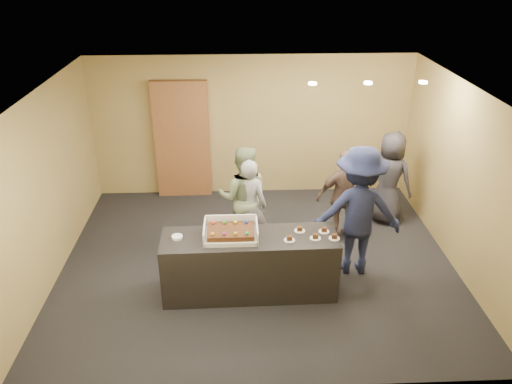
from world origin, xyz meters
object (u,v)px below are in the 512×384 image
sheet_cake (231,231)px  cake_box (231,233)px  plate_stack (177,237)px  person_dark_suit (389,178)px  storage_cabinet (182,140)px  person_sage_man (243,197)px  serving_counter (250,265)px  person_brown_extra (344,196)px  person_navy_man (358,211)px  person_server_grey (249,205)px

sheet_cake → cake_box: bearing=89.0°
plate_stack → person_dark_suit: person_dark_suit is taller
storage_cabinet → person_sage_man: (1.12, -1.85, -0.28)m
serving_counter → person_brown_extra: (1.59, 1.39, 0.33)m
cake_box → person_brown_extra: (1.84, 1.36, -0.16)m
cake_box → person_sage_man: size_ratio=0.43×
sheet_cake → person_navy_man: 1.90m
person_sage_man → person_navy_man: 1.85m
storage_cabinet → person_navy_man: (2.76, -2.67, -0.14)m
sheet_cake → person_sage_man: 1.33m
storage_cabinet → person_brown_extra: (2.76, -1.77, -0.35)m
serving_counter → person_sage_man: bearing=91.5°
person_server_grey → person_dark_suit: 2.59m
sheet_cake → person_sage_man: (0.19, 1.31, -0.15)m
serving_counter → person_dark_suit: 3.19m
storage_cabinet → plate_stack: (0.20, -3.14, -0.21)m
cake_box → person_dark_suit: size_ratio=0.44×
sheet_cake → plate_stack: bearing=178.9°
storage_cabinet → cake_box: 3.27m
person_navy_man → plate_stack: bearing=14.0°
person_dark_suit → serving_counter: bearing=80.5°
sheet_cake → plate_stack: 0.73m
cake_box → person_dark_suit: (2.73, 1.94, -0.12)m
serving_counter → person_navy_man: size_ratio=1.21×
plate_stack → person_sage_man: size_ratio=0.09×
serving_counter → sheet_cake: 0.60m
person_navy_man → person_brown_extra: (-0.00, 0.90, -0.21)m
sheet_cake → person_server_grey: size_ratio=0.40×
cake_box → person_brown_extra: 2.29m
storage_cabinet → person_navy_man: bearing=-44.0°
storage_cabinet → plate_stack: storage_cabinet is taller
person_sage_man → person_navy_man: (1.65, -0.82, 0.14)m
person_navy_man → person_dark_suit: (0.90, 1.48, -0.17)m
plate_stack → cake_box: bearing=1.0°
sheet_cake → person_brown_extra: bearing=37.1°
plate_stack → serving_counter: bearing=-0.8°
person_sage_man → person_dark_suit: (2.54, 0.65, -0.02)m
person_sage_man → person_brown_extra: (1.64, 0.08, -0.06)m
person_navy_man → person_dark_suit: 1.74m
person_sage_man → person_navy_man: person_navy_man is taller
plate_stack → person_brown_extra: size_ratio=0.09×
person_sage_man → sheet_cake: bearing=85.4°
plate_stack → person_server_grey: person_server_grey is taller
plate_stack → person_dark_suit: size_ratio=0.09×
cake_box → person_sage_man: (0.19, 1.29, -0.10)m
storage_cabinet → serving_counter: bearing=-69.6°
plate_stack → person_navy_man: 2.61m
storage_cabinet → sheet_cake: (0.92, -3.16, -0.14)m
cake_box → person_brown_extra: person_brown_extra is taller
cake_box → person_sage_man: person_sage_man is taller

